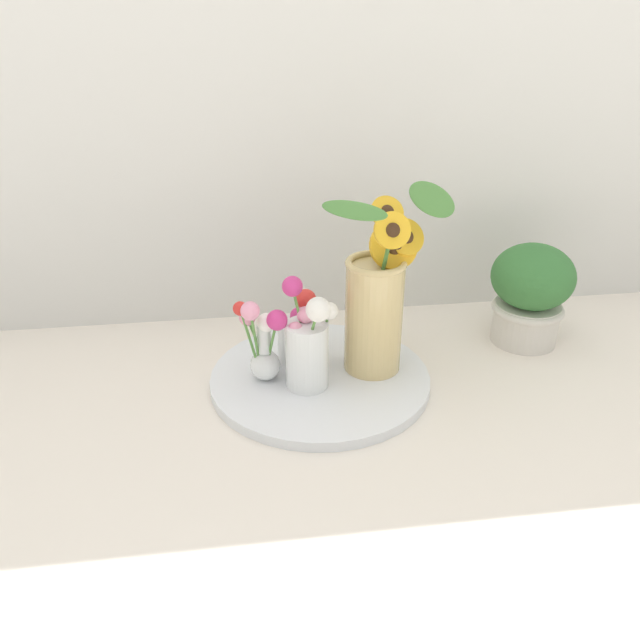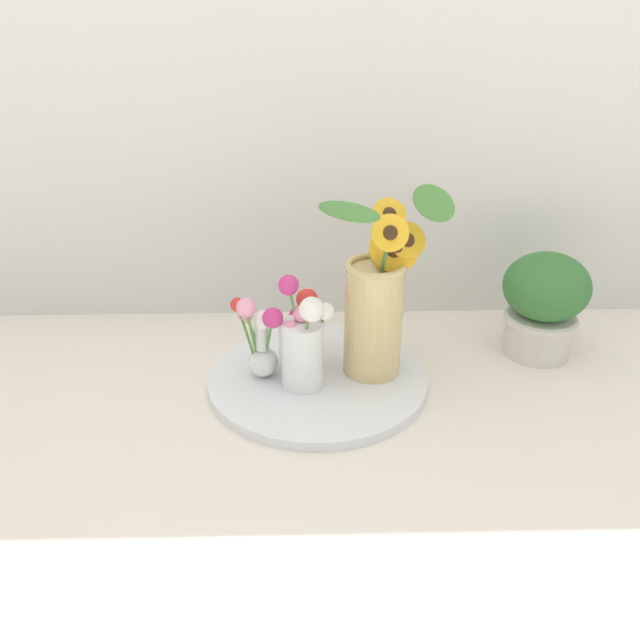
% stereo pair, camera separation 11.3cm
% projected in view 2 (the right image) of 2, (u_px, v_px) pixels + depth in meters
% --- Properties ---
extents(ground_plane, '(6.00, 6.00, 0.00)m').
position_uv_depth(ground_plane, '(311.00, 406.00, 1.12)').
color(ground_plane, silver).
extents(serving_tray, '(0.42, 0.42, 0.02)m').
position_uv_depth(serving_tray, '(320.00, 379.00, 1.19)').
color(serving_tray, silver).
rests_on(serving_tray, ground_plane).
extents(mason_jar_sunflowers, '(0.25, 0.20, 0.35)m').
position_uv_depth(mason_jar_sunflowers, '(379.00, 304.00, 1.14)').
color(mason_jar_sunflowers, '#D1B77A').
rests_on(mason_jar_sunflowers, serving_tray).
extents(vase_small_center, '(0.10, 0.09, 0.21)m').
position_uv_depth(vase_small_center, '(305.00, 344.00, 1.12)').
color(vase_small_center, white).
rests_on(vase_small_center, serving_tray).
extents(vase_bulb_right, '(0.09, 0.08, 0.17)m').
position_uv_depth(vase_bulb_right, '(263.00, 339.00, 1.14)').
color(vase_bulb_right, white).
rests_on(vase_bulb_right, serving_tray).
extents(vase_small_back, '(0.08, 0.09, 0.15)m').
position_uv_depth(vase_small_back, '(302.00, 330.00, 1.21)').
color(vase_small_back, white).
rests_on(vase_small_back, serving_tray).
extents(potted_plant, '(0.17, 0.17, 0.22)m').
position_uv_depth(potted_plant, '(546.00, 302.00, 1.24)').
color(potted_plant, beige).
rests_on(potted_plant, ground_plane).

